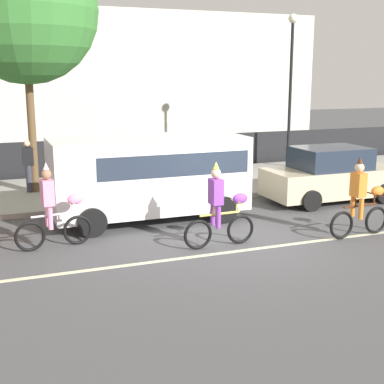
# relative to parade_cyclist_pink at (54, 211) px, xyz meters

# --- Properties ---
(ground_plane) EXTENTS (80.00, 80.00, 0.00)m
(ground_plane) POSITION_rel_parade_cyclist_pink_xyz_m (3.94, -1.18, -0.84)
(ground_plane) COLOR #4C4C4F
(road_centre_line) EXTENTS (36.00, 0.14, 0.01)m
(road_centre_line) POSITION_rel_parade_cyclist_pink_xyz_m (3.94, -1.68, -0.84)
(road_centre_line) COLOR beige
(road_centre_line) RESTS_ON ground
(sidewalk_curb) EXTENTS (60.00, 5.00, 0.15)m
(sidewalk_curb) POSITION_rel_parade_cyclist_pink_xyz_m (3.94, 5.32, -0.77)
(sidewalk_curb) COLOR #9E9B93
(sidewalk_curb) RESTS_ON ground
(fence_line) EXTENTS (40.00, 0.08, 1.40)m
(fence_line) POSITION_rel_parade_cyclist_pink_xyz_m (3.94, 8.22, -0.14)
(fence_line) COLOR black
(fence_line) RESTS_ON ground
(building_backdrop) EXTENTS (28.00, 8.00, 6.70)m
(building_backdrop) POSITION_rel_parade_cyclist_pink_xyz_m (0.90, 16.82, 2.51)
(building_backdrop) COLOR beige
(building_backdrop) RESTS_ON ground
(parade_cyclist_pink) EXTENTS (1.72, 0.51, 1.92)m
(parade_cyclist_pink) POSITION_rel_parade_cyclist_pink_xyz_m (0.00, 0.00, 0.00)
(parade_cyclist_pink) COLOR black
(parade_cyclist_pink) RESTS_ON ground
(parade_cyclist_purple) EXTENTS (1.72, 0.50, 1.92)m
(parade_cyclist_purple) POSITION_rel_parade_cyclist_pink_xyz_m (3.43, -1.23, 0.00)
(parade_cyclist_purple) COLOR black
(parade_cyclist_purple) RESTS_ON ground
(parade_cyclist_orange) EXTENTS (1.72, 0.50, 1.92)m
(parade_cyclist_orange) POSITION_rel_parade_cyclist_pink_xyz_m (6.81, -1.72, 0.00)
(parade_cyclist_orange) COLOR black
(parade_cyclist_orange) RESTS_ON ground
(parked_van_white) EXTENTS (5.00, 2.22, 2.18)m
(parked_van_white) POSITION_rel_parade_cyclist_pink_xyz_m (2.69, 1.52, 0.44)
(parked_van_white) COLOR white
(parked_van_white) RESTS_ON ground
(parked_car_beige) EXTENTS (4.10, 1.92, 1.64)m
(parked_car_beige) POSITION_rel_parade_cyclist_pink_xyz_m (8.35, 1.61, -0.06)
(parked_car_beige) COLOR beige
(parked_car_beige) RESTS_ON ground
(street_lamp_post) EXTENTS (0.36, 0.36, 5.86)m
(street_lamp_post) POSITION_rel_parade_cyclist_pink_xyz_m (9.97, 6.80, 3.15)
(street_lamp_post) COLOR black
(street_lamp_post) RESTS_ON sidewalk_curb
(street_tree_near_lamp) EXTENTS (4.34, 4.34, 7.63)m
(street_tree_near_lamp) POSITION_rel_parade_cyclist_pink_xyz_m (0.07, 5.50, 4.76)
(street_tree_near_lamp) COLOR brown
(street_tree_near_lamp) RESTS_ON sidewalk_curb
(pedestrian_onlooker) EXTENTS (0.32, 0.20, 1.62)m
(pedestrian_onlooker) POSITION_rel_parade_cyclist_pink_xyz_m (-0.10, 5.47, 0.17)
(pedestrian_onlooker) COLOR #33333D
(pedestrian_onlooker) RESTS_ON sidewalk_curb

